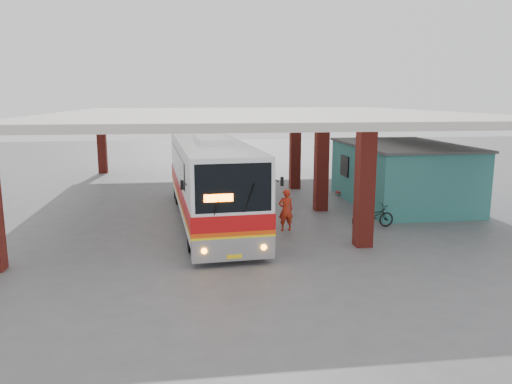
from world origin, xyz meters
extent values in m
plane|color=#515154|center=(0.00, 0.00, 0.00)|extent=(90.00, 90.00, 0.00)
cube|color=maroon|center=(3.00, -3.00, 2.17)|extent=(0.60, 0.60, 4.35)
cube|color=maroon|center=(3.00, 3.00, 2.17)|extent=(0.60, 0.60, 4.35)
cube|color=maroon|center=(3.00, 9.00, 2.17)|extent=(0.60, 0.60, 4.35)
cube|color=maroon|center=(-9.50, 17.00, 2.17)|extent=(0.60, 0.60, 4.35)
cube|color=maroon|center=(10.00, 17.00, 2.17)|extent=(0.60, 0.60, 4.35)
cube|color=beige|center=(0.50, 6.50, 4.50)|extent=(21.00, 23.00, 0.30)
cube|color=#2D7271|center=(7.50, 4.00, 1.50)|extent=(5.00, 8.00, 3.00)
cube|color=#464646|center=(7.50, 4.00, 3.05)|extent=(5.20, 8.20, 0.12)
cube|color=#12332C|center=(4.98, 2.50, 1.05)|extent=(0.08, 0.95, 2.10)
cube|color=black|center=(4.98, 5.50, 1.80)|extent=(0.08, 1.20, 1.00)
cube|color=black|center=(4.95, 5.50, 1.80)|extent=(0.04, 1.30, 1.10)
cube|color=white|center=(-2.41, 1.71, 2.05)|extent=(3.66, 13.12, 3.02)
cube|color=white|center=(-2.33, 0.63, 3.67)|extent=(1.53, 3.33, 0.27)
cube|color=gray|center=(-1.95, -4.56, 0.59)|extent=(2.74, 0.63, 0.76)
cube|color=#BC0D0F|center=(-2.41, 1.71, 1.46)|extent=(3.70, 13.13, 0.54)
cube|color=#EE480D|center=(-2.41, 1.71, 1.12)|extent=(3.70, 13.13, 0.14)
cube|color=yellow|center=(-2.41, 1.71, 0.99)|extent=(3.70, 13.13, 0.11)
cube|color=black|center=(-1.93, -4.71, 2.61)|extent=(2.45, 0.28, 1.57)
cube|color=black|center=(-3.83, 2.47, 2.59)|extent=(0.77, 9.69, 0.97)
cube|color=black|center=(-1.12, 2.67, 2.59)|extent=(0.77, 9.69, 0.97)
cube|color=#FF5905|center=(-2.41, -4.81, 2.32)|extent=(0.92, 0.12, 0.24)
sphere|color=orange|center=(-2.90, -4.86, 0.63)|extent=(0.19, 0.19, 0.19)
sphere|color=orange|center=(-0.96, -4.71, 0.63)|extent=(0.19, 0.19, 0.19)
cube|color=yellow|center=(-1.93, -4.79, 0.38)|extent=(0.49, 0.07, 0.13)
cylinder|color=black|center=(-3.24, -2.90, 0.54)|extent=(0.43, 1.10, 1.08)
cylinder|color=black|center=(-0.91, -2.73, 0.54)|extent=(0.43, 1.10, 1.08)
cylinder|color=black|center=(-3.86, 5.39, 0.54)|extent=(0.43, 1.10, 1.08)
cylinder|color=black|center=(-1.53, 5.56, 0.54)|extent=(0.43, 1.10, 1.08)
cylinder|color=black|center=(-3.97, 6.79, 0.54)|extent=(0.43, 1.10, 1.08)
cylinder|color=black|center=(-1.63, 6.96, 0.54)|extent=(0.43, 1.10, 1.08)
imported|color=black|center=(4.32, -0.51, 0.49)|extent=(1.92, 0.82, 0.98)
imported|color=red|center=(0.59, -0.51, 0.87)|extent=(0.68, 0.49, 1.74)
cube|color=red|center=(5.00, 6.33, 0.22)|extent=(0.41, 0.41, 0.06)
cube|color=red|center=(5.17, 6.33, 0.47)|extent=(0.06, 0.40, 0.56)
cylinder|color=black|center=(4.85, 6.16, 0.09)|extent=(0.03, 0.03, 0.19)
cylinder|color=black|center=(5.17, 6.17, 0.09)|extent=(0.03, 0.03, 0.19)
cylinder|color=black|center=(4.83, 6.48, 0.09)|extent=(0.03, 0.03, 0.19)
cylinder|color=black|center=(5.15, 6.49, 0.09)|extent=(0.03, 0.03, 0.19)
camera|label=1|loc=(-3.30, -20.11, 5.42)|focal=35.00mm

